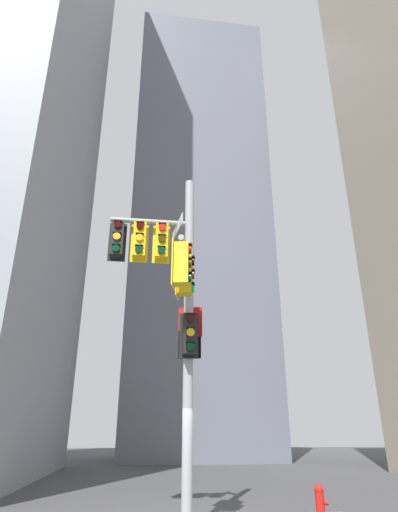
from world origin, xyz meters
The scene contains 3 objects.
building_mid_block centered at (3.78, 26.96, 21.03)m, with size 12.17×12.17×42.05m, color slate.
signal_pole_assembly centered at (-0.46, -0.27, 5.33)m, with size 2.60×2.53×8.85m.
fire_hydrant centered at (3.54, 1.03, 0.38)m, with size 0.33×0.23×0.73m.
Camera 1 is at (-1.31, -10.90, 1.94)m, focal length 30.24 mm.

